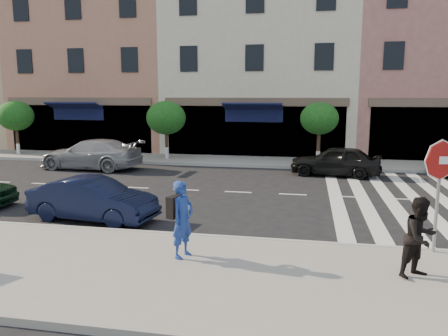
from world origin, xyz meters
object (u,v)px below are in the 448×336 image
(stop_sign, at_px, (440,171))
(car_near_mid, at_px, (93,199))
(photographer, at_px, (183,219))
(walker, at_px, (420,237))
(car_far_left, at_px, (91,154))
(car_far_mid, at_px, (335,161))

(stop_sign, xyz_separation_m, car_near_mid, (-8.79, 1.31, -1.35))
(photographer, xyz_separation_m, walker, (4.68, -0.15, -0.05))
(walker, bearing_deg, car_near_mid, 124.01)
(stop_sign, distance_m, photographer, 5.60)
(stop_sign, height_order, walker, stop_sign)
(stop_sign, relative_size, car_far_left, 0.50)
(stop_sign, xyz_separation_m, car_far_left, (-13.04, 9.32, -1.24))
(car_near_mid, relative_size, car_far_left, 0.75)
(walker, height_order, car_far_mid, walker)
(stop_sign, xyz_separation_m, car_far_mid, (-1.58, 9.75, -1.30))
(car_far_left, height_order, car_far_mid, car_far_left)
(car_near_mid, height_order, car_far_left, car_far_left)
(walker, bearing_deg, stop_sign, 28.61)
(car_near_mid, bearing_deg, car_far_left, 35.93)
(stop_sign, relative_size, car_near_mid, 0.67)
(stop_sign, relative_size, car_far_mid, 0.64)
(photographer, xyz_separation_m, car_far_left, (-7.69, 10.64, -0.26))
(walker, distance_m, car_far_left, 16.42)
(walker, height_order, car_far_left, walker)
(photographer, relative_size, walker, 1.06)
(stop_sign, height_order, car_far_mid, stop_sign)
(stop_sign, distance_m, walker, 1.92)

